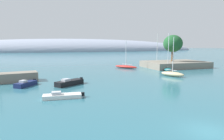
# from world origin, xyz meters

# --- Properties ---
(water) EXTENTS (600.00, 600.00, 0.00)m
(water) POSITION_xyz_m (0.00, 0.00, 0.00)
(water) COLOR #2D6675
(water) RESTS_ON ground
(shore_outcrop) EXTENTS (18.96, 12.55, 1.91)m
(shore_outcrop) POSITION_xyz_m (26.43, 41.29, 0.95)
(shore_outcrop) COLOR gray
(shore_outcrop) RESTS_ON ground
(tree_clump_shore) EXTENTS (5.98, 5.98, 8.36)m
(tree_clump_shore) POSITION_xyz_m (25.54, 41.47, 7.54)
(tree_clump_shore) COLOR brown
(tree_clump_shore) RESTS_ON shore_outcrop
(distant_ridge) EXTENTS (303.47, 67.46, 26.46)m
(distant_ridge) POSITION_xyz_m (16.07, 208.24, 0.00)
(distant_ridge) COLOR #8E99AD
(distant_ridge) RESTS_ON ground
(sailboat_teal_near_shore) EXTENTS (6.06, 7.33, 10.41)m
(sailboat_teal_near_shore) POSITION_xyz_m (19.95, 35.57, 0.50)
(sailboat_teal_near_shore) COLOR #1E6B70
(sailboat_teal_near_shore) RESTS_ON water
(sailboat_red_mid_mooring) EXTENTS (6.29, 7.53, 8.35)m
(sailboat_red_mid_mooring) POSITION_xyz_m (10.69, 44.36, 0.48)
(sailboat_red_mid_mooring) COLOR red
(sailboat_red_mid_mooring) RESTS_ON water
(sailboat_sand_outer_mooring) EXTENTS (4.07, 5.79, 9.02)m
(sailboat_sand_outer_mooring) POSITION_xyz_m (14.64, 25.87, 0.61)
(sailboat_sand_outer_mooring) COLOR #C6B284
(sailboat_sand_outer_mooring) RESTS_ON water
(sailboat_grey_end_of_line) EXTENTS (6.72, 7.16, 10.84)m
(sailboat_grey_end_of_line) POSITION_xyz_m (22.24, 45.33, 0.60)
(sailboat_grey_end_of_line) COLOR gray
(sailboat_grey_end_of_line) RESTS_ON water
(motorboat_navy_foreground) EXTENTS (3.73, 4.38, 1.19)m
(motorboat_navy_foreground) POSITION_xyz_m (-16.36, 24.75, 0.44)
(motorboat_navy_foreground) COLOR navy
(motorboat_navy_foreground) RESTS_ON water
(motorboat_white_alongside_breakwater) EXTENTS (5.65, 2.06, 0.95)m
(motorboat_white_alongside_breakwater) POSITION_xyz_m (-10.95, 14.72, 0.32)
(motorboat_white_alongside_breakwater) COLOR white
(motorboat_white_alongside_breakwater) RESTS_ON water
(motorboat_black_outer) EXTENTS (5.45, 4.50, 1.28)m
(motorboat_black_outer) POSITION_xyz_m (-8.98, 23.26, 0.48)
(motorboat_black_outer) COLOR black
(motorboat_black_outer) RESTS_ON water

